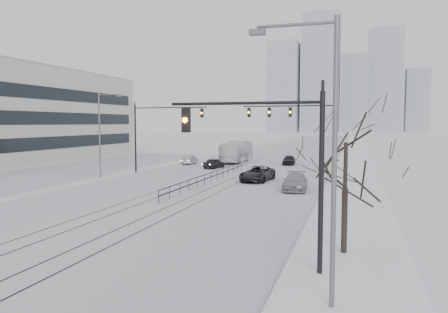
% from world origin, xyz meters
% --- Properties ---
extents(road, '(22.00, 260.00, 0.02)m').
position_xyz_m(road, '(0.00, 60.00, 0.01)').
color(road, silver).
rests_on(road, ground).
extents(sidewalk_east, '(5.00, 260.00, 0.16)m').
position_xyz_m(sidewalk_east, '(13.50, 60.00, 0.08)').
color(sidewalk_east, white).
rests_on(sidewalk_east, ground).
extents(curb, '(0.10, 260.00, 0.12)m').
position_xyz_m(curb, '(11.05, 60.00, 0.06)').
color(curb, gray).
rests_on(curb, ground).
extents(parking_strip, '(14.00, 60.00, 0.03)m').
position_xyz_m(parking_strip, '(-20.00, 35.00, 0.01)').
color(parking_strip, silver).
rests_on(parking_strip, ground).
extents(tram_rails, '(5.30, 180.00, 0.01)m').
position_xyz_m(tram_rails, '(-0.00, 40.00, 0.02)').
color(tram_rails, black).
rests_on(tram_rails, ground).
extents(skyline, '(96.00, 48.00, 72.00)m').
position_xyz_m(skyline, '(5.02, 273.63, 30.65)').
color(skyline, '#91979F').
rests_on(skyline, ground).
extents(traffic_mast_near, '(6.10, 0.37, 7.00)m').
position_xyz_m(traffic_mast_near, '(10.79, 6.00, 4.56)').
color(traffic_mast_near, black).
rests_on(traffic_mast_near, ground).
extents(traffic_mast_ne, '(9.60, 0.37, 8.00)m').
position_xyz_m(traffic_mast_ne, '(8.15, 34.99, 5.76)').
color(traffic_mast_ne, black).
rests_on(traffic_mast_ne, ground).
extents(traffic_mast_nw, '(9.10, 0.37, 8.00)m').
position_xyz_m(traffic_mast_nw, '(-8.52, 36.00, 5.57)').
color(traffic_mast_nw, black).
rests_on(traffic_mast_nw, ground).
extents(street_light_east, '(2.73, 0.25, 9.00)m').
position_xyz_m(street_light_east, '(12.70, 3.00, 5.21)').
color(street_light_east, '#595B60').
rests_on(street_light_east, ground).
extents(street_light_west, '(2.73, 0.25, 9.00)m').
position_xyz_m(street_light_west, '(-12.20, 30.00, 5.21)').
color(street_light_west, '#595B60').
rests_on(street_light_west, ground).
extents(bare_tree, '(4.40, 4.40, 6.10)m').
position_xyz_m(bare_tree, '(13.20, 9.00, 4.49)').
color(bare_tree, black).
rests_on(bare_tree, ground).
extents(median_fence, '(0.06, 24.00, 1.00)m').
position_xyz_m(median_fence, '(0.00, 30.00, 0.53)').
color(median_fence, black).
rests_on(median_fence, ground).
extents(street_sign, '(0.70, 0.06, 2.40)m').
position_xyz_m(street_sign, '(11.80, 32.00, 1.61)').
color(street_sign, '#595B60').
rests_on(street_sign, ground).
extents(sedan_sb_inner, '(2.20, 4.02, 1.30)m').
position_xyz_m(sedan_sb_inner, '(-3.86, 42.67, 0.65)').
color(sedan_sb_inner, black).
rests_on(sedan_sb_inner, ground).
extents(sedan_sb_outer, '(1.52, 3.84, 1.24)m').
position_xyz_m(sedan_sb_outer, '(-8.86, 46.78, 0.62)').
color(sedan_sb_outer, '#979A9E').
rests_on(sedan_sb_outer, ground).
extents(sedan_nb_front, '(3.01, 5.58, 1.49)m').
position_xyz_m(sedan_nb_front, '(4.21, 32.00, 0.74)').
color(sedan_nb_front, black).
rests_on(sedan_nb_front, ground).
extents(sedan_nb_right, '(2.38, 5.12, 1.45)m').
position_xyz_m(sedan_nb_right, '(8.63, 27.27, 0.72)').
color(sedan_nb_right, '#93959A').
rests_on(sedan_nb_right, ground).
extents(sedan_nb_far, '(1.83, 4.09, 1.36)m').
position_xyz_m(sedan_nb_far, '(4.70, 50.16, 0.68)').
color(sedan_nb_far, black).
rests_on(sedan_nb_far, ground).
extents(box_truck, '(2.87, 11.09, 3.07)m').
position_xyz_m(box_truck, '(-3.38, 52.10, 1.54)').
color(box_truck, silver).
rests_on(box_truck, ground).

